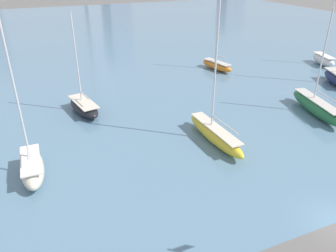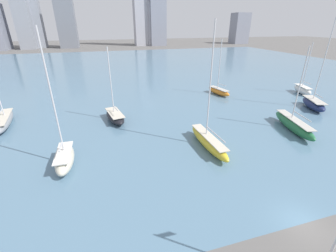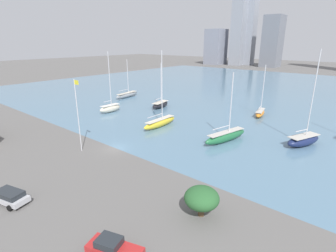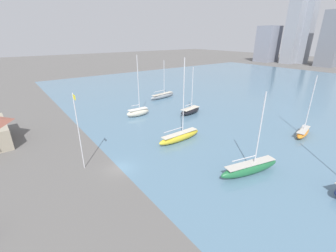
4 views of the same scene
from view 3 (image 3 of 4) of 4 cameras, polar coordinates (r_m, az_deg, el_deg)
The scene contains 14 objects.
ground_plane at distance 47.09m, azimuth -11.34°, elevation -4.77°, with size 500.00×500.00×0.00m, color #605E5B.
harbor_water at distance 104.21m, azimuth 20.17°, elevation 7.00°, with size 180.00×140.00×0.00m.
flag_pole at distance 45.40m, azimuth -19.03°, elevation 2.58°, with size 1.24×0.14×12.28m.
yard_shrub at distance 28.94m, azimuth 7.35°, elevation -15.32°, with size 3.76×3.76×3.30m.
distant_city_skyline at distance 203.87m, azimuth 26.56°, elevation 17.64°, with size 188.67×21.74×62.98m.
sailboat_yellow at distance 57.37m, azimuth -1.76°, elevation 0.84°, with size 2.01×10.19×16.16m.
sailboat_navy at distance 52.86m, azimuth 27.38°, elevation -2.69°, with size 5.31×8.09×16.76m.
sailboat_cream at distance 70.87m, azimuth -12.49°, elevation 3.86°, with size 2.09×6.44×15.50m.
sailboat_black at distance 74.28m, azimuth -1.69°, elevation 4.74°, with size 3.79×7.61×12.35m.
sailboat_gray at distance 89.07m, azimuth -8.92°, elevation 6.75°, with size 3.39×10.63×12.39m.
sailboat_orange at distance 69.55m, azimuth 19.42°, elevation 2.78°, with size 3.26×7.41×12.56m.
sailboat_green at distance 50.04m, azimuth 12.48°, elevation -2.16°, with size 4.17×10.72×12.78m.
parked_pickup_red at distance 25.46m, azimuth -11.79°, elevation -24.63°, with size 5.32×3.32×1.73m.
parked_wagon_silver at distance 36.34m, azimuth -31.28°, elevation -12.94°, with size 5.08×3.23×1.56m.
Camera 3 is at (34.37, -26.73, 17.96)m, focal length 28.00 mm.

